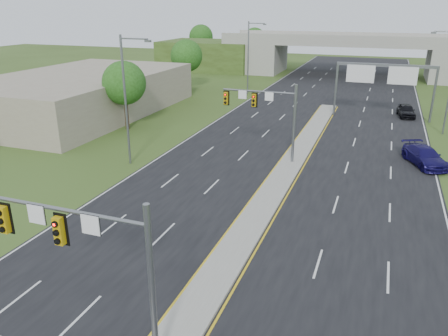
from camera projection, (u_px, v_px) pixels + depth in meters
road at (311, 134)px, 47.64m from camera, size 24.00×160.00×0.02m
median at (287, 170)px, 37.06m from camera, size 2.00×54.00×0.16m
lane_markings at (294, 149)px, 42.48m from camera, size 23.72×160.00×0.01m
signal_mast_near at (94, 252)px, 15.88m from camera, size 6.62×0.60×7.00m
signal_mast_far at (269, 109)px, 37.87m from camera, size 6.62×0.60×7.00m
sign_gantry at (384, 76)px, 52.38m from camera, size 11.58×0.44×6.67m
overpass at (351, 58)px, 85.99m from camera, size 80.00×14.00×8.10m
lightpole_l_mid at (127, 95)px, 36.63m from camera, size 2.85×0.25×11.00m
lightpole_l_far at (249, 54)px, 67.41m from camera, size 2.85×0.25×11.00m
tree_l_near at (124, 83)px, 47.92m from camera, size 4.80×4.80×7.60m
tree_l_mid at (187, 56)px, 71.08m from camera, size 5.20×5.20×8.12m
tree_back_a at (201, 37)px, 109.80m from camera, size 6.00×6.00×8.85m
tree_back_b at (254, 40)px, 105.39m from camera, size 5.60×5.60×8.32m
commercial_building at (80, 93)px, 56.48m from camera, size 18.00×30.00×5.00m
car_far_b at (425, 156)px, 38.14m from camera, size 4.24×5.89×1.58m
car_far_c at (406, 110)px, 54.88m from camera, size 2.44×4.77×1.56m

